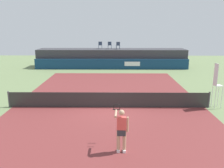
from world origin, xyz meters
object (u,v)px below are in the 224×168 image
at_px(net_post_near, 9,99).
at_px(net_post_far, 209,100).
at_px(umpire_chair, 217,83).
at_px(tennis_player, 121,129).
at_px(spectator_chair_far_left, 100,45).
at_px(spectator_chair_left, 110,45).
at_px(tennis_ball, 133,103).
at_px(spectator_chair_center, 118,45).

xyz_separation_m(net_post_near, net_post_far, (12.40, 0.00, 0.00)).
bearing_deg(net_post_far, umpire_chair, -1.92).
height_order(umpire_chair, tennis_player, umpire_chair).
relative_size(spectator_chair_far_left, umpire_chair, 0.32).
bearing_deg(spectator_chair_left, tennis_ball, -83.07).
distance_m(umpire_chair, tennis_ball, 5.27).
relative_size(spectator_chair_left, net_post_near, 0.89).
relative_size(net_post_near, tennis_player, 0.56).
xyz_separation_m(umpire_chair, net_post_far, (-0.34, 0.01, -1.09)).
distance_m(spectator_chair_left, net_post_far, 16.85).
bearing_deg(spectator_chair_far_left, spectator_chair_center, -11.07).
height_order(spectator_chair_far_left, spectator_chair_left, same).
distance_m(spectator_chair_center, net_post_near, 16.71).
relative_size(spectator_chair_far_left, spectator_chair_center, 1.00).
bearing_deg(umpire_chair, net_post_far, 178.08).
distance_m(spectator_chair_left, spectator_chair_center, 1.09).
distance_m(spectator_chair_left, net_post_near, 16.67).
relative_size(spectator_chair_center, net_post_far, 0.89).
relative_size(spectator_chair_left, umpire_chair, 0.32).
bearing_deg(tennis_ball, spectator_chair_center, 93.07).
xyz_separation_m(spectator_chair_far_left, tennis_ball, (2.95, -14.77, -2.66)).
distance_m(umpire_chair, tennis_player, 7.99).
bearing_deg(net_post_near, umpire_chair, -0.05).
height_order(spectator_chair_far_left, tennis_player, spectator_chair_far_left).
relative_size(spectator_chair_far_left, spectator_chair_left, 1.00).
bearing_deg(net_post_far, tennis_player, -135.98).
bearing_deg(spectator_chair_far_left, tennis_ball, -78.69).
bearing_deg(spectator_chair_center, spectator_chair_far_left, 168.93).
distance_m(spectator_chair_far_left, tennis_player, 20.99).
distance_m(spectator_chair_far_left, tennis_ball, 15.29).
bearing_deg(spectator_chair_far_left, net_post_far, -63.80).
height_order(umpire_chair, tennis_ball, umpire_chair).
distance_m(spectator_chair_far_left, spectator_chair_left, 1.16).
height_order(spectator_chair_far_left, umpire_chair, spectator_chair_far_left).
height_order(tennis_player, tennis_ball, tennis_player).
bearing_deg(spectator_chair_left, net_post_far, -67.32).
bearing_deg(net_post_far, spectator_chair_center, 109.83).
bearing_deg(umpire_chair, spectator_chair_far_left, 117.20).
xyz_separation_m(tennis_player, tennis_ball, (0.90, 6.05, -0.92)).
height_order(spectator_chair_left, net_post_far, spectator_chair_left).
relative_size(net_post_far, tennis_player, 0.56).
relative_size(umpire_chair, net_post_far, 2.76).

